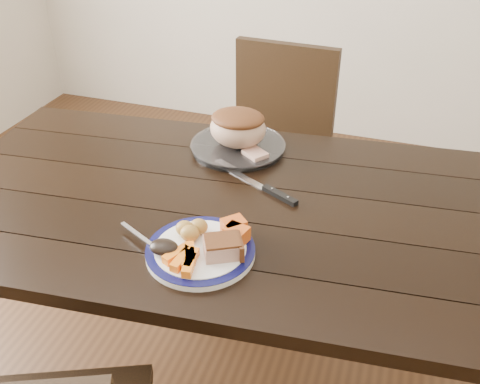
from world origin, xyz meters
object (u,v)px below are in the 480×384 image
(fork, at_px, (147,241))
(carving_knife, at_px, (269,190))
(roast_joint, at_px, (238,129))
(dinner_plate, at_px, (200,252))
(chair_far, at_px, (275,148))
(serving_platter, at_px, (238,147))
(dining_table, at_px, (216,225))
(pork_slice, at_px, (222,248))

(fork, bearing_deg, carving_knife, 84.02)
(roast_joint, bearing_deg, dinner_plate, -81.11)
(roast_joint, height_order, carving_knife, roast_joint)
(dinner_plate, bearing_deg, carving_knife, 75.41)
(fork, bearing_deg, chair_far, 113.32)
(dinner_plate, height_order, serving_platter, serving_platter)
(dining_table, bearing_deg, carving_knife, 30.79)
(dining_table, bearing_deg, fork, -107.62)
(dining_table, relative_size, chair_far, 1.81)
(chair_far, bearing_deg, fork, 89.51)
(dining_table, xyz_separation_m, serving_platter, (-0.03, 0.29, 0.10))
(fork, bearing_deg, pork_slice, 30.82)
(chair_far, xyz_separation_m, fork, (-0.06, -0.99, 0.25))
(dining_table, bearing_deg, pork_slice, -65.39)
(dining_table, distance_m, pork_slice, 0.30)
(chair_far, relative_size, roast_joint, 5.16)
(dinner_plate, distance_m, roast_joint, 0.54)
(dinner_plate, relative_size, roast_joint, 1.47)
(fork, xyz_separation_m, roast_joint, (0.05, 0.54, 0.06))
(fork, relative_size, roast_joint, 0.92)
(roast_joint, bearing_deg, fork, -95.37)
(serving_platter, bearing_deg, fork, -95.37)
(dining_table, relative_size, serving_platter, 5.66)
(pork_slice, xyz_separation_m, fork, (-0.19, -0.01, -0.02))
(chair_far, height_order, dinner_plate, chair_far)
(fork, distance_m, carving_knife, 0.40)
(pork_slice, relative_size, carving_knife, 0.29)
(dinner_plate, height_order, roast_joint, roast_joint)
(serving_platter, distance_m, pork_slice, 0.55)
(chair_far, xyz_separation_m, roast_joint, (-0.01, -0.45, 0.30))
(dining_table, height_order, roast_joint, roast_joint)
(roast_joint, bearing_deg, pork_slice, -75.12)
(dinner_plate, height_order, fork, fork)
(chair_far, distance_m, carving_knife, 0.71)
(dinner_plate, xyz_separation_m, fork, (-0.13, -0.02, 0.01))
(dining_table, height_order, fork, fork)
(dinner_plate, distance_m, serving_platter, 0.53)
(dinner_plate, xyz_separation_m, roast_joint, (-0.08, 0.53, 0.07))
(chair_far, bearing_deg, dining_table, 94.62)
(dinner_plate, bearing_deg, dining_table, 102.41)
(carving_knife, bearing_deg, dining_table, -121.73)
(serving_platter, distance_m, fork, 0.55)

